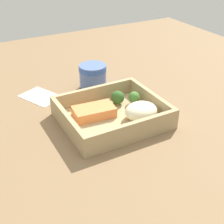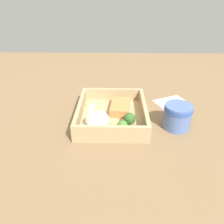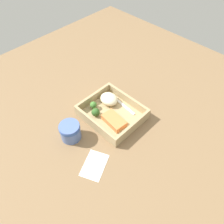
% 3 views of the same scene
% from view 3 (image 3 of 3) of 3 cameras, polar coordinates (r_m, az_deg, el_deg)
% --- Properties ---
extents(ground_plane, '(1.60, 1.60, 0.02)m').
position_cam_3_polar(ground_plane, '(0.99, -0.00, -1.39)').
color(ground_plane, olive).
extents(takeout_tray, '(0.25, 0.22, 0.01)m').
position_cam_3_polar(takeout_tray, '(0.98, -0.00, -0.80)').
color(takeout_tray, tan).
rests_on(takeout_tray, ground_plane).
extents(tray_rim, '(0.25, 0.22, 0.04)m').
position_cam_3_polar(tray_rim, '(0.96, -0.00, 0.23)').
color(tray_rim, tan).
rests_on(tray_rim, takeout_tray).
extents(salmon_fillet, '(0.11, 0.07, 0.03)m').
position_cam_3_polar(salmon_fillet, '(0.94, 0.53, -2.23)').
color(salmon_fillet, '#E78246').
rests_on(salmon_fillet, takeout_tray).
extents(mashed_potatoes, '(0.09, 0.07, 0.04)m').
position_cam_3_polar(mashed_potatoes, '(1.01, -0.78, 3.41)').
color(mashed_potatoes, beige).
rests_on(mashed_potatoes, takeout_tray).
extents(broccoli_floret_1, '(0.04, 0.04, 0.04)m').
position_cam_3_polar(broccoli_floret_1, '(0.96, -4.29, -0.08)').
color(broccoli_floret_1, '#8AAD66').
rests_on(broccoli_floret_1, takeout_tray).
extents(broccoli_floret_2, '(0.03, 0.03, 0.04)m').
position_cam_3_polar(broccoli_floret_2, '(0.99, -4.90, 1.86)').
color(broccoli_floret_2, '#7FAC65').
rests_on(broccoli_floret_2, takeout_tray).
extents(fork, '(0.16, 0.03, 0.00)m').
position_cam_3_polar(fork, '(1.02, 2.31, 2.34)').
color(fork, white).
rests_on(fork, takeout_tray).
extents(paper_cup, '(0.08, 0.08, 0.08)m').
position_cam_3_polar(paper_cup, '(0.90, -10.87, -4.85)').
color(paper_cup, '#526CAD').
rests_on(paper_cup, ground_plane).
extents(receipt_slip, '(0.12, 0.14, 0.00)m').
position_cam_3_polar(receipt_slip, '(0.85, -4.61, -13.66)').
color(receipt_slip, white).
rests_on(receipt_slip, ground_plane).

